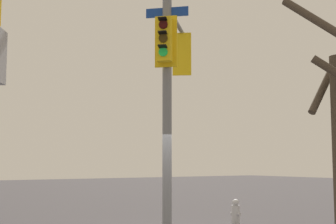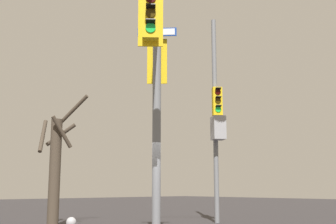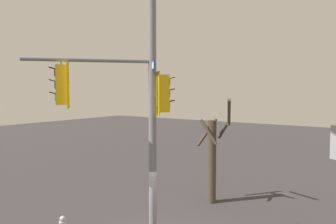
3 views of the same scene
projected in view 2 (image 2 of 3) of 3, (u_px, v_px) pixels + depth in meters
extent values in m
cylinder|color=slate|center=(157.00, 70.00, 12.01)|extent=(0.23, 0.23, 9.05)
cylinder|color=slate|center=(153.00, 0.00, 10.45)|extent=(2.67, 2.57, 0.12)
cube|color=yellow|center=(151.00, 16.00, 9.60)|extent=(0.46, 0.47, 1.10)
cube|color=yellow|center=(151.00, 19.00, 9.76)|extent=(0.39, 0.46, 1.30)
cylinder|color=#352504|center=(151.00, 13.00, 9.43)|extent=(0.16, 0.19, 0.22)
cube|color=black|center=(151.00, 6.00, 9.38)|extent=(0.26, 0.26, 0.06)
cylinder|color=#19D147|center=(151.00, 28.00, 9.38)|extent=(0.16, 0.19, 0.22)
cube|color=black|center=(151.00, 21.00, 9.32)|extent=(0.26, 0.26, 0.06)
cube|color=yellow|center=(158.00, 63.00, 12.39)|extent=(0.47, 0.47, 1.10)
cube|color=yellow|center=(157.00, 61.00, 12.22)|extent=(0.42, 0.42, 1.30)
cylinder|color=#2F0403|center=(158.00, 53.00, 12.61)|extent=(0.18, 0.18, 0.22)
cube|color=black|center=(158.00, 50.00, 12.70)|extent=(0.26, 0.26, 0.06)
cylinder|color=#352504|center=(158.00, 65.00, 12.55)|extent=(0.18, 0.18, 0.22)
cube|color=black|center=(158.00, 61.00, 12.64)|extent=(0.26, 0.26, 0.06)
cylinder|color=#19D147|center=(158.00, 76.00, 12.49)|extent=(0.18, 0.18, 0.22)
cube|color=black|center=(158.00, 73.00, 12.59)|extent=(0.26, 0.26, 0.06)
cube|color=navy|center=(157.00, 32.00, 12.19)|extent=(0.81, 0.79, 0.24)
cube|color=white|center=(157.00, 32.00, 12.18)|extent=(0.72, 0.70, 0.18)
cylinder|color=slate|center=(215.00, 117.00, 16.95)|extent=(0.19, 0.19, 8.02)
cube|color=#99999E|center=(218.00, 128.00, 16.50)|extent=(0.75, 0.71, 0.89)
cube|color=yellow|center=(217.00, 101.00, 16.75)|extent=(0.46, 0.47, 1.10)
cylinder|color=#2F0403|center=(218.00, 92.00, 16.64)|extent=(0.16, 0.19, 0.22)
cube|color=black|center=(218.00, 88.00, 16.59)|extent=(0.25, 0.26, 0.06)
cylinder|color=#352504|center=(218.00, 101.00, 16.59)|extent=(0.16, 0.19, 0.22)
cube|color=black|center=(218.00, 97.00, 16.53)|extent=(0.25, 0.26, 0.06)
cylinder|color=#19D147|center=(218.00, 109.00, 16.53)|extent=(0.16, 0.19, 0.22)
cube|color=black|center=(219.00, 106.00, 16.47)|extent=(0.25, 0.26, 0.06)
sphere|color=#B2B2B7|center=(71.00, 222.00, 8.61)|extent=(0.20, 0.20, 0.20)
cylinder|color=#463B2F|center=(55.00, 172.00, 14.77)|extent=(0.38, 0.38, 3.65)
cylinder|color=#463B2F|center=(61.00, 135.00, 15.49)|extent=(0.86, 0.85, 0.82)
cylinder|color=#463B2F|center=(62.00, 132.00, 14.74)|extent=(0.15, 0.83, 1.07)
cylinder|color=#463B2F|center=(43.00, 136.00, 14.93)|extent=(0.91, 0.69, 1.24)
cylinder|color=#463B2F|center=(70.00, 113.00, 15.78)|extent=(1.45, 0.72, 1.26)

